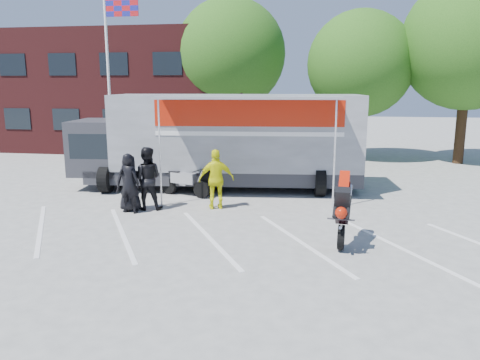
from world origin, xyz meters
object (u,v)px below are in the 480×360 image
(parked_motorcycle, at_px, (185,196))
(spectator_hivis, at_px, (216,179))
(tree_left, at_px, (230,54))
(spectator_leather_b, at_px, (129,183))
(stunt_bike_rider, at_px, (342,242))
(spectator_leather_c, at_px, (147,179))
(tree_mid, at_px, (361,64))
(spectator_leather_a, at_px, (130,183))
(tree_right, at_px, (469,43))
(flagpole, at_px, (113,59))
(transporter_truck, at_px, (224,188))

(parked_motorcycle, distance_m, spectator_hivis, 2.32)
(tree_left, bearing_deg, spectator_leather_b, -93.32)
(stunt_bike_rider, xyz_separation_m, spectator_leather_c, (-6.00, 2.22, 1.00))
(tree_mid, bearing_deg, spectator_leather_a, -123.52)
(stunt_bike_rider, distance_m, spectator_hivis, 4.77)
(tree_left, relative_size, spectator_leather_b, 4.62)
(parked_motorcycle, height_order, spectator_hivis, spectator_hivis)
(tree_right, xyz_separation_m, spectator_leather_a, (-12.83, -11.33, -4.99))
(flagpole, bearing_deg, parked_motorcycle, -45.50)
(tree_left, relative_size, tree_right, 0.95)
(spectator_leather_b, distance_m, spectator_hivis, 2.71)
(parked_motorcycle, relative_size, spectator_hivis, 1.08)
(parked_motorcycle, xyz_separation_m, stunt_bike_rider, (5.33, -4.16, 0.00))
(transporter_truck, distance_m, stunt_bike_rider, 7.07)
(stunt_bike_rider, distance_m, spectator_leather_b, 6.70)
(tree_mid, height_order, transporter_truck, tree_mid)
(stunt_bike_rider, height_order, spectator_leather_b, spectator_leather_b)
(flagpole, xyz_separation_m, spectator_leather_c, (3.88, -6.58, -4.05))
(flagpole, height_order, parked_motorcycle, flagpole)
(tree_mid, distance_m, spectator_leather_a, 14.76)
(spectator_leather_a, bearing_deg, tree_right, -158.32)
(spectator_leather_a, bearing_deg, spectator_hivis, 175.00)
(tree_mid, height_order, parked_motorcycle, tree_mid)
(tree_mid, xyz_separation_m, spectator_leather_a, (-7.83, -11.83, -4.06))
(spectator_leather_a, distance_m, spectator_leather_c, 0.54)
(tree_mid, xyz_separation_m, spectator_leather_c, (-7.36, -11.58, -3.94))
(transporter_truck, bearing_deg, flagpole, 145.77)
(tree_left, height_order, transporter_truck, tree_left)
(tree_left, bearing_deg, spectator_leather_c, -91.66)
(parked_motorcycle, bearing_deg, tree_mid, -16.69)
(transporter_truck, xyz_separation_m, spectator_leather_a, (-2.27, -3.72, 0.89))
(flagpole, distance_m, spectator_leather_a, 8.70)
(transporter_truck, height_order, spectator_hivis, spectator_hivis)
(parked_motorcycle, height_order, spectator_leather_b, spectator_leather_b)
(transporter_truck, height_order, spectator_leather_a, transporter_truck)
(flagpole, xyz_separation_m, tree_right, (16.24, 4.50, 0.82))
(tree_right, bearing_deg, parked_motorcycle, -142.00)
(tree_mid, relative_size, transporter_truck, 0.69)
(tree_left, distance_m, spectator_hivis, 13.10)
(tree_mid, bearing_deg, spectator_hivis, -115.04)
(transporter_truck, relative_size, spectator_hivis, 5.82)
(spectator_leather_c, bearing_deg, transporter_truck, -128.36)
(tree_right, relative_size, spectator_leather_a, 5.14)
(spectator_leather_c, distance_m, spectator_hivis, 2.21)
(flagpole, distance_m, stunt_bike_rider, 14.16)
(tree_right, relative_size, spectator_hivis, 4.75)
(transporter_truck, xyz_separation_m, spectator_leather_b, (-2.19, -3.94, 0.94))
(tree_left, xyz_separation_m, transporter_truck, (1.44, -9.11, -5.57))
(parked_motorcycle, xyz_separation_m, spectator_leather_b, (-1.07, -2.42, 0.94))
(parked_motorcycle, distance_m, spectator_leather_c, 2.29)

